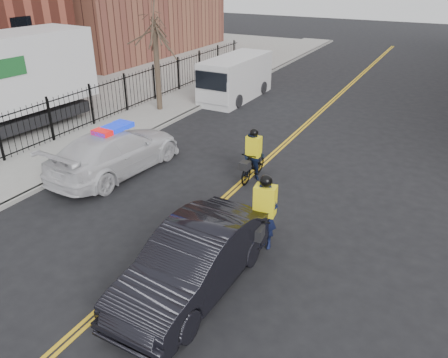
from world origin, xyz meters
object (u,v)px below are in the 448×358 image
at_px(cargo_van, 234,79).
at_px(cyclist_far, 253,160).
at_px(police_cruiser, 116,151).
at_px(dark_sedan, 194,261).
at_px(cyclist_near, 264,223).

relative_size(cargo_van, cyclist_far, 2.97).
bearing_deg(cyclist_far, police_cruiser, -158.86).
bearing_deg(cyclist_far, cargo_van, 120.75).
relative_size(dark_sedan, cyclist_far, 2.58).
distance_m(cargo_van, cyclist_far, 10.75).
bearing_deg(police_cruiser, cyclist_near, 167.35).
height_order(dark_sedan, cargo_van, cargo_van).
distance_m(dark_sedan, cargo_van, 16.86).
distance_m(police_cruiser, cyclist_near, 7.11).
bearing_deg(dark_sedan, police_cruiser, 145.58).
xyz_separation_m(police_cruiser, cargo_van, (-0.65, 11.08, 0.34)).
height_order(cargo_van, cyclist_near, cargo_van).
bearing_deg(cyclist_near, cargo_van, 111.87).
bearing_deg(cargo_van, dark_sedan, -65.75).
relative_size(police_cruiser, cargo_van, 1.01).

